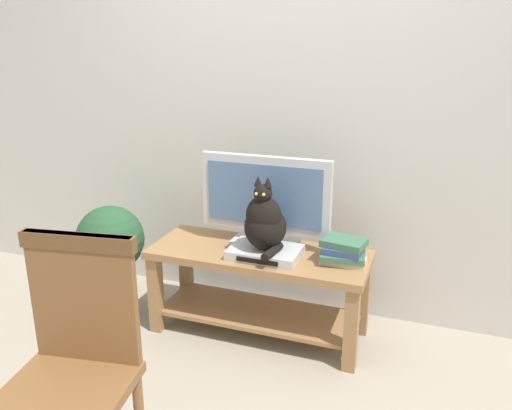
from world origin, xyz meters
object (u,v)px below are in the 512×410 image
object	(u,v)px
media_box	(265,252)
book_stack	(343,251)
tv	(265,199)
cat	(265,222)
potted_plant	(111,248)
tv_stand	(259,277)
wooden_chair	(74,357)

from	to	relation	value
media_box	book_stack	world-z (taller)	book_stack
tv	cat	xyz separation A→B (m)	(0.06, -0.17, -0.07)
cat	potted_plant	world-z (taller)	cat
book_stack	potted_plant	xyz separation A→B (m)	(-1.40, -0.13, -0.13)
media_box	cat	distance (m)	0.18
tv_stand	book_stack	xyz separation A→B (m)	(0.48, 0.00, 0.23)
media_box	wooden_chair	world-z (taller)	wooden_chair
tv_stand	wooden_chair	size ratio (longest dim) A/B	1.23
wooden_chair	potted_plant	distance (m)	1.37
cat	book_stack	xyz separation A→B (m)	(0.42, 0.07, -0.14)
tv	cat	bearing A→B (deg)	-71.40
tv	potted_plant	size ratio (longest dim) A/B	1.07
tv	book_stack	distance (m)	0.54
cat	wooden_chair	xyz separation A→B (m)	(-0.30, -1.24, -0.14)
tv	book_stack	size ratio (longest dim) A/B	2.99
book_stack	tv_stand	bearing A→B (deg)	-179.72
tv_stand	cat	bearing A→B (deg)	-50.61
cat	wooden_chair	distance (m)	1.28
cat	book_stack	world-z (taller)	cat
tv	media_box	size ratio (longest dim) A/B	1.97
tv_stand	tv	world-z (taller)	tv
book_stack	potted_plant	world-z (taller)	potted_plant
media_box	book_stack	size ratio (longest dim) A/B	1.52
media_box	potted_plant	world-z (taller)	potted_plant
media_box	cat	size ratio (longest dim) A/B	0.93
book_stack	tv	bearing A→B (deg)	168.22
potted_plant	wooden_chair	bearing A→B (deg)	-60.26
tv_stand	tv	bearing A→B (deg)	89.98
wooden_chair	book_stack	size ratio (longest dim) A/B	3.99
media_box	wooden_chair	size ratio (longest dim) A/B	0.38
tv_stand	cat	xyz separation A→B (m)	(0.06, -0.07, 0.37)
cat	wooden_chair	world-z (taller)	wooden_chair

